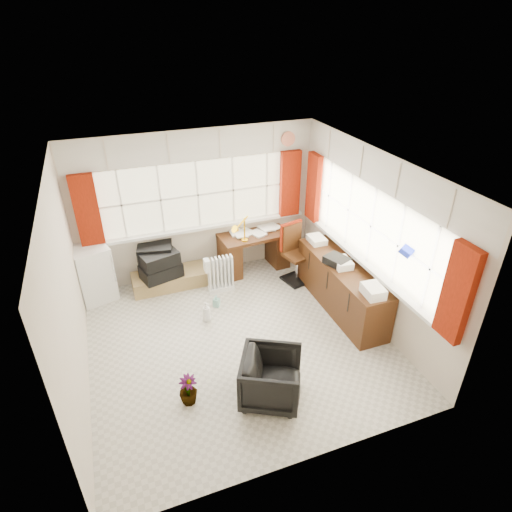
{
  "coord_description": "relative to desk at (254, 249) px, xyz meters",
  "views": [
    {
      "loc": [
        -1.39,
        -4.42,
        4.05
      ],
      "look_at": [
        0.47,
        0.55,
        0.98
      ],
      "focal_mm": 30.0,
      "sensor_mm": 36.0,
      "label": 1
    }
  ],
  "objects": [
    {
      "name": "task_chair",
      "position": [
        0.52,
        -0.53,
        0.16
      ],
      "size": [
        0.52,
        0.54,
        1.02
      ],
      "color": "black",
      "rests_on": "ground"
    },
    {
      "name": "window_right",
      "position": [
        1.06,
        -1.75,
        0.56
      ],
      "size": [
        0.12,
        3.7,
        3.6
      ],
      "color": "#EFE7BD",
      "rests_on": "room_walls"
    },
    {
      "name": "file_tray",
      "position": [
        0.78,
        -1.48,
        0.42
      ],
      "size": [
        0.38,
        0.43,
        0.12
      ],
      "primitive_type": "cube",
      "rotation": [
        0.0,
        0.0,
        0.38
      ],
      "color": "black",
      "rests_on": "credenza"
    },
    {
      "name": "flower_vase",
      "position": [
        -1.77,
        -2.58,
        -0.19
      ],
      "size": [
        0.26,
        0.26,
        0.39
      ],
      "primitive_type": "imported",
      "rotation": [
        0.0,
        0.0,
        0.2
      ],
      "color": "black",
      "rests_on": "ground"
    },
    {
      "name": "curtains",
      "position": [
        0.04,
        -0.83,
        1.07
      ],
      "size": [
        3.83,
        3.83,
        1.15
      ],
      "color": "maroon",
      "rests_on": "room_walls"
    },
    {
      "name": "office_chair",
      "position": [
        -0.84,
        -2.86,
        -0.07
      ],
      "size": [
        0.93,
        0.92,
        0.63
      ],
      "primitive_type": "imported",
      "rotation": [
        0.0,
        0.0,
        1.08
      ],
      "color": "black",
      "rests_on": "ground"
    },
    {
      "name": "desk",
      "position": [
        0.0,
        0.0,
        0.0
      ],
      "size": [
        1.24,
        0.68,
        0.73
      ],
      "color": "#472510",
      "rests_on": "ground"
    },
    {
      "name": "ground",
      "position": [
        -0.88,
        -1.75,
        -0.39
      ],
      "size": [
        4.0,
        4.0,
        0.0
      ],
      "primitive_type": "plane",
      "color": "beige",
      "rests_on": "ground"
    },
    {
      "name": "desk_lamp",
      "position": [
        -0.23,
        -0.18,
        0.62
      ],
      "size": [
        0.19,
        0.17,
        0.46
      ],
      "color": "#FEBB0A",
      "rests_on": "desk"
    },
    {
      "name": "room_walls",
      "position": [
        -0.88,
        -1.75,
        1.11
      ],
      "size": [
        4.0,
        4.0,
        4.0
      ],
      "color": "beige",
      "rests_on": "ground"
    },
    {
      "name": "spray_bottle_a",
      "position": [
        -1.18,
        -1.16,
        -0.22
      ],
      "size": [
        0.17,
        0.17,
        0.33
      ],
      "primitive_type": "imported",
      "rotation": [
        0.0,
        0.0,
        0.54
      ],
      "color": "white",
      "rests_on": "ground"
    },
    {
      "name": "hifi_stack",
      "position": [
        -1.65,
        -0.12,
        0.08
      ],
      "size": [
        0.71,
        0.55,
        0.45
      ],
      "color": "black",
      "rests_on": "tv_bench"
    },
    {
      "name": "spray_bottle_b",
      "position": [
        -0.95,
        -0.87,
        -0.29
      ],
      "size": [
        0.13,
        0.13,
        0.2
      ],
      "primitive_type": "imported",
      "rotation": [
        0.0,
        0.0,
        -0.73
      ],
      "color": "#83C3B6",
      "rests_on": "ground"
    },
    {
      "name": "credenza",
      "position": [
        0.85,
        -1.55,
        0.0
      ],
      "size": [
        0.5,
        2.0,
        0.85
      ],
      "color": "#472510",
      "rests_on": "ground"
    },
    {
      "name": "tv_bench",
      "position": [
        -1.43,
        -0.03,
        -0.26
      ],
      "size": [
        1.4,
        0.5,
        0.25
      ],
      "primitive_type": "cube",
      "color": "tan",
      "rests_on": "ground"
    },
    {
      "name": "window_back",
      "position": [
        -0.88,
        0.19,
        0.56
      ],
      "size": [
        3.7,
        0.12,
        3.6
      ],
      "color": "#EFE7BD",
      "rests_on": "room_walls"
    },
    {
      "name": "mini_fridge",
      "position": [
        -2.68,
        0.04,
        0.07
      ],
      "size": [
        0.66,
        0.66,
        0.91
      ],
      "color": "white",
      "rests_on": "ground"
    },
    {
      "name": "radiator",
      "position": [
        -0.75,
        -0.47,
        -0.13
      ],
      "size": [
        0.42,
        0.17,
        0.63
      ],
      "color": "white",
      "rests_on": "ground"
    },
    {
      "name": "overhead_cabinets",
      "position": [
        0.1,
        -0.77,
        1.86
      ],
      "size": [
        3.98,
        3.98,
        0.48
      ],
      "color": "beige",
      "rests_on": "room_walls"
    },
    {
      "name": "crt_tv",
      "position": [
        -1.68,
        0.13,
        0.11
      ],
      "size": [
        0.63,
        0.6,
        0.49
      ],
      "color": "black",
      "rests_on": "tv_bench"
    }
  ]
}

